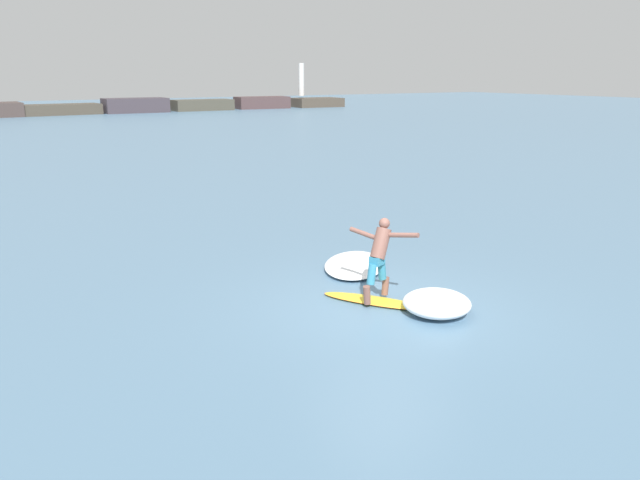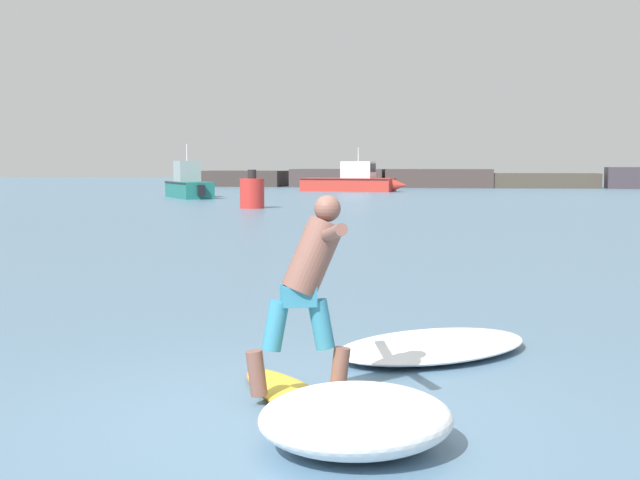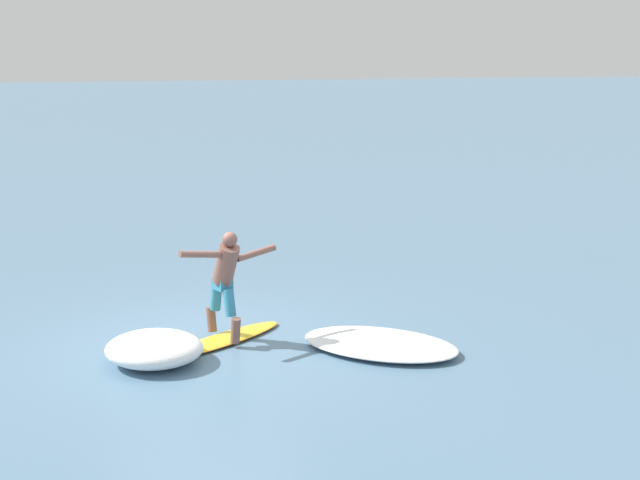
% 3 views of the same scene
% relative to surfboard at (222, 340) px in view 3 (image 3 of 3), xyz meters
% --- Properties ---
extents(ground_plane, '(200.00, 200.00, 0.00)m').
position_rel_surfboard_xyz_m(ground_plane, '(-0.02, -0.26, -0.04)').
color(ground_plane, slate).
extents(surfboard, '(1.61, 2.11, 0.21)m').
position_rel_surfboard_xyz_m(surfboard, '(0.00, 0.00, 0.00)').
color(surfboard, yellow).
rests_on(surfboard, ground).
extents(surfer, '(0.90, 1.41, 1.54)m').
position_rel_surfboard_xyz_m(surfer, '(0.06, 0.06, 0.93)').
color(surfer, brown).
rests_on(surfer, surfboard).
extents(wave_foam_at_tail, '(1.77, 1.77, 0.40)m').
position_rel_surfboard_xyz_m(wave_foam_at_tail, '(0.59, -0.97, 0.16)').
color(wave_foam_at_tail, white).
rests_on(wave_foam_at_tail, ground).
extents(wave_foam_at_nose, '(2.41, 2.51, 0.16)m').
position_rel_surfboard_xyz_m(wave_foam_at_nose, '(0.85, 2.03, 0.04)').
color(wave_foam_at_nose, white).
rests_on(wave_foam_at_nose, ground).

